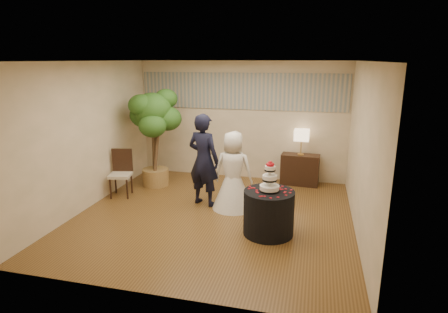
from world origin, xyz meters
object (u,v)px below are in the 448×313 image
(table_lamp, at_px, (301,142))
(side_chair, at_px, (120,174))
(console, at_px, (300,170))
(bride, at_px, (233,171))
(groom, at_px, (204,160))
(cake_table, at_px, (269,213))
(wedding_cake, at_px, (270,176))
(ficus_tree, at_px, (154,138))

(table_lamp, bearing_deg, side_chair, -155.07)
(console, distance_m, side_chair, 4.01)
(bride, distance_m, console, 2.17)
(groom, height_order, cake_table, groom)
(groom, bearing_deg, cake_table, 161.41)
(bride, xyz_separation_m, wedding_cake, (0.82, -0.95, 0.24))
(cake_table, xyz_separation_m, table_lamp, (0.37, 2.72, 0.63))
(groom, bearing_deg, console, -119.71)
(bride, bearing_deg, table_lamp, -121.45)
(console, relative_size, table_lamp, 1.47)
(bride, distance_m, side_chair, 2.46)
(groom, height_order, table_lamp, groom)
(side_chair, bearing_deg, ficus_tree, 51.71)
(groom, relative_size, console, 2.15)
(bride, relative_size, cake_table, 1.84)
(cake_table, height_order, side_chair, side_chair)
(cake_table, xyz_separation_m, ficus_tree, (-2.85, 1.87, 0.75))
(console, bearing_deg, bride, -120.05)
(cake_table, bearing_deg, ficus_tree, 146.77)
(groom, distance_m, bride, 0.63)
(side_chair, bearing_deg, console, 12.72)
(groom, bearing_deg, wedding_cake, 161.41)
(cake_table, distance_m, wedding_cake, 0.63)
(groom, xyz_separation_m, console, (1.80, 1.70, -0.56))
(bride, xyz_separation_m, ficus_tree, (-2.04, 0.92, 0.36))
(groom, height_order, side_chair, groom)
(bride, xyz_separation_m, table_lamp, (1.19, 1.77, 0.24))
(table_lamp, bearing_deg, console, 0.00)
(ficus_tree, bearing_deg, console, 14.73)
(cake_table, height_order, console, cake_table)
(wedding_cake, bearing_deg, cake_table, -90.00)
(groom, relative_size, side_chair, 1.85)
(bride, distance_m, wedding_cake, 1.28)
(cake_table, xyz_separation_m, side_chair, (-3.26, 1.02, 0.12))
(console, bearing_deg, groom, -132.63)
(cake_table, height_order, ficus_tree, ficus_tree)
(console, xyz_separation_m, ficus_tree, (-3.22, -0.85, 0.76))
(groom, xyz_separation_m, ficus_tree, (-1.43, 0.85, 0.20))
(groom, bearing_deg, bride, -169.08)
(table_lamp, bearing_deg, bride, -123.98)
(wedding_cake, distance_m, ficus_tree, 3.41)
(bride, relative_size, console, 1.79)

